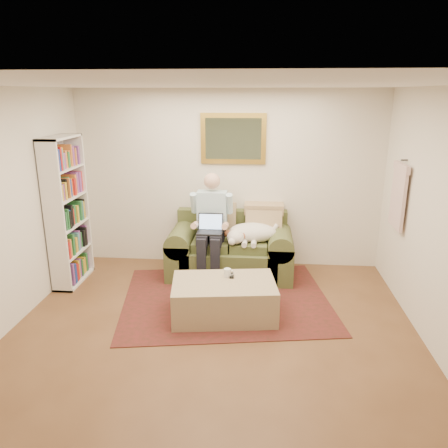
# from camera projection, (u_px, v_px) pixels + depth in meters

# --- Properties ---
(room_shell) EXTENTS (4.51, 5.00, 2.61)m
(room_shell) POSITION_uv_depth(u_px,v_px,m) (211.00, 220.00, 4.40)
(room_shell) COLOR brown
(room_shell) RESTS_ON ground
(rug) EXTENTS (2.87, 2.44, 0.01)m
(rug) POSITION_uv_depth(u_px,v_px,m) (226.00, 299.00, 5.57)
(rug) COLOR #352115
(rug) RESTS_ON room_shell
(sofa) EXTENTS (1.75, 0.89, 1.05)m
(sofa) POSITION_uv_depth(u_px,v_px,m) (230.00, 254.00, 6.28)
(sofa) COLOR #414A27
(sofa) RESTS_ON room_shell
(seated_man) EXTENTS (0.58, 0.83, 1.48)m
(seated_man) POSITION_uv_depth(u_px,v_px,m) (211.00, 228.00, 6.02)
(seated_man) COLOR #8CC4D8
(seated_man) RESTS_ON sofa
(laptop) EXTENTS (0.34, 0.27, 0.25)m
(laptop) POSITION_uv_depth(u_px,v_px,m) (210.00, 227.00, 5.94)
(laptop) COLOR black
(laptop) RESTS_ON seated_man
(sleeping_dog) EXTENTS (0.72, 0.45, 0.27)m
(sleeping_dog) POSITION_uv_depth(u_px,v_px,m) (253.00, 232.00, 6.06)
(sleeping_dog) COLOR white
(sleeping_dog) RESTS_ON sofa
(ottoman) EXTENTS (1.28, 0.91, 0.43)m
(ottoman) POSITION_uv_depth(u_px,v_px,m) (224.00, 299.00, 5.11)
(ottoman) COLOR tan
(ottoman) RESTS_ON room_shell
(coffee_mug) EXTENTS (0.08, 0.08, 0.10)m
(coffee_mug) POSITION_uv_depth(u_px,v_px,m) (227.00, 273.00, 5.18)
(coffee_mug) COLOR white
(coffee_mug) RESTS_ON ottoman
(tv_remote) EXTENTS (0.06, 0.15, 0.02)m
(tv_remote) POSITION_uv_depth(u_px,v_px,m) (232.00, 275.00, 5.20)
(tv_remote) COLOR black
(tv_remote) RESTS_ON ottoman
(bookshelf) EXTENTS (0.28, 0.80, 2.00)m
(bookshelf) POSITION_uv_depth(u_px,v_px,m) (67.00, 212.00, 5.85)
(bookshelf) COLOR white
(bookshelf) RESTS_ON room_shell
(wall_mirror) EXTENTS (0.94, 0.04, 0.72)m
(wall_mirror) POSITION_uv_depth(u_px,v_px,m) (233.00, 139.00, 6.24)
(wall_mirror) COLOR gold
(wall_mirror) RESTS_ON room_shell
(hanging_shirt) EXTENTS (0.06, 0.52, 0.90)m
(hanging_shirt) POSITION_uv_depth(u_px,v_px,m) (399.00, 192.00, 5.39)
(hanging_shirt) COLOR beige
(hanging_shirt) RESTS_ON room_shell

